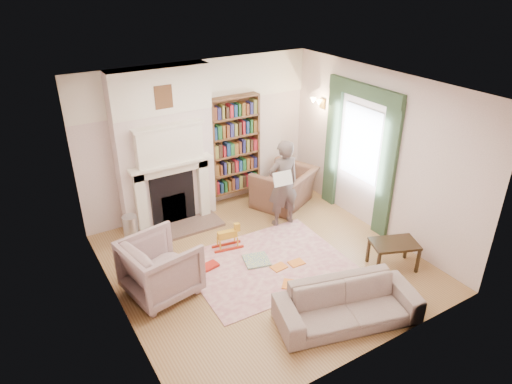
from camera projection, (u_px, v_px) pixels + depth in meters
floor at (264, 262)px, 7.28m from camera, size 4.50×4.50×0.00m
ceiling at (266, 88)px, 6.01m from camera, size 4.50×4.50×0.00m
wall_back at (200, 138)px, 8.36m from camera, size 4.50×0.00×4.50m
wall_front at (375, 261)px, 4.93m from camera, size 4.50×0.00×4.50m
wall_left at (110, 225)px, 5.61m from camera, size 0.00×4.50×4.50m
wall_right at (378, 153)px, 7.69m from camera, size 0.00×4.50×4.50m
fireplace at (165, 150)px, 7.87m from camera, size 1.70×0.58×2.80m
bookcase at (234, 145)px, 8.67m from camera, size 1.00×0.24×1.85m
window at (361, 143)px, 7.96m from camera, size 0.02×0.90×1.30m
curtain_left at (387, 171)px, 7.52m from camera, size 0.07×0.32×2.40m
curtain_right at (332, 145)px, 8.59m from camera, size 0.07×0.32×2.40m
pelmet at (365, 91)px, 7.52m from camera, size 0.09×1.70×0.24m
wall_sconce at (314, 105)px, 8.50m from camera, size 0.20×0.24×0.24m
rug at (267, 264)px, 7.24m from camera, size 2.46×1.92×0.01m
armchair_reading at (284, 187)px, 8.87m from camera, size 1.43×1.36×0.73m
armchair_left at (161, 267)px, 6.44m from camera, size 1.10×1.08×0.86m
sofa at (348, 304)px, 5.98m from camera, size 2.01×1.21×0.55m
man_reading at (283, 184)px, 8.00m from camera, size 0.62×0.43×1.61m
newspaper at (283, 179)px, 7.69m from camera, size 0.36×0.13×0.24m
coffee_table at (393, 255)px, 7.07m from camera, size 0.82×0.68×0.45m
paraffin_heater at (131, 231)px, 7.61m from camera, size 0.27×0.27×0.55m
rocking_horse at (227, 237)px, 7.53m from camera, size 0.53×0.28×0.44m
board_game at (256, 260)px, 7.28m from camera, size 0.47×0.47×0.03m
game_box_lid at (210, 266)px, 7.13m from camera, size 0.29×0.22×0.04m
comic_annuals at (288, 271)px, 7.04m from camera, size 0.68×0.68×0.02m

